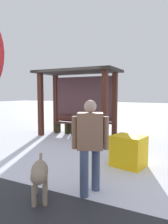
{
  "coord_description": "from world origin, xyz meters",
  "views": [
    {
      "loc": [
        3.82,
        -7.05,
        1.65
      ],
      "look_at": [
        0.31,
        -0.02,
        0.94
      ],
      "focal_mm": 33.67,
      "sensor_mm": 36.0,
      "label": 1
    }
  ],
  "objects_px": {
    "bench_right_inside": "(99,128)",
    "grit_bin": "(128,151)",
    "bench_left_inside": "(63,126)",
    "person_walking": "(90,140)",
    "bus_shelter": "(79,89)",
    "bench_center_inside": "(80,127)",
    "dog": "(40,173)"
  },
  "relations": [
    {
      "from": "dog",
      "to": "bus_shelter",
      "type": "bearing_deg",
      "value": 111.11
    },
    {
      "from": "bench_right_inside",
      "to": "grit_bin",
      "type": "height_order",
      "value": "bench_right_inside"
    },
    {
      "from": "bench_center_inside",
      "to": "dog",
      "type": "bearing_deg",
      "value": -69.18
    },
    {
      "from": "bench_center_inside",
      "to": "person_walking",
      "type": "xyz_separation_m",
      "value": [
        2.42,
        -4.26,
        0.58
      ]
    },
    {
      "from": "bench_center_inside",
      "to": "bench_left_inside",
      "type": "bearing_deg",
      "value": 179.97
    },
    {
      "from": "bench_right_inside",
      "to": "person_walking",
      "type": "relative_size",
      "value": 0.49
    },
    {
      "from": "bus_shelter",
      "to": "grit_bin",
      "type": "height_order",
      "value": "bus_shelter"
    },
    {
      "from": "person_walking",
      "to": "bench_center_inside",
      "type": "bearing_deg",
      "value": 119.55
    },
    {
      "from": "person_walking",
      "to": "dog",
      "type": "height_order",
      "value": "person_walking"
    },
    {
      "from": "dog",
      "to": "grit_bin",
      "type": "xyz_separation_m",
      "value": [
        0.81,
        2.14,
        -0.09
      ]
    },
    {
      "from": "bench_left_inside",
      "to": "grit_bin",
      "type": "distance_m",
      "value": 4.38
    },
    {
      "from": "bench_center_inside",
      "to": "grit_bin",
      "type": "height_order",
      "value": "bench_center_inside"
    },
    {
      "from": "bus_shelter",
      "to": "grit_bin",
      "type": "xyz_separation_m",
      "value": [
        2.65,
        -2.63,
        -1.46
      ]
    },
    {
      "from": "bench_right_inside",
      "to": "person_walking",
      "type": "distance_m",
      "value": 4.59
    },
    {
      "from": "bench_left_inside",
      "to": "bench_right_inside",
      "type": "distance_m",
      "value": 1.61
    },
    {
      "from": "bus_shelter",
      "to": "grit_bin",
      "type": "relative_size",
      "value": 4.55
    },
    {
      "from": "bench_right_inside",
      "to": "grit_bin",
      "type": "relative_size",
      "value": 1.07
    },
    {
      "from": "grit_bin",
      "to": "bus_shelter",
      "type": "bearing_deg",
      "value": 135.21
    },
    {
      "from": "bench_left_inside",
      "to": "person_walking",
      "type": "distance_m",
      "value": 5.37
    },
    {
      "from": "person_walking",
      "to": "grit_bin",
      "type": "distance_m",
      "value": 1.67
    },
    {
      "from": "bench_left_inside",
      "to": "dog",
      "type": "bearing_deg",
      "value": -61.37
    },
    {
      "from": "bus_shelter",
      "to": "bench_right_inside",
      "type": "bearing_deg",
      "value": 5.06
    },
    {
      "from": "bench_left_inside",
      "to": "grit_bin",
      "type": "xyz_separation_m",
      "value": [
        3.45,
        -2.7,
        0.05
      ]
    },
    {
      "from": "bench_left_inside",
      "to": "bench_center_inside",
      "type": "bearing_deg",
      "value": -0.03
    },
    {
      "from": "bench_center_inside",
      "to": "person_walking",
      "type": "height_order",
      "value": "person_walking"
    },
    {
      "from": "grit_bin",
      "to": "bench_right_inside",
      "type": "bearing_deg",
      "value": 124.35
    },
    {
      "from": "bench_center_inside",
      "to": "dog",
      "type": "xyz_separation_m",
      "value": [
        1.84,
        -4.84,
        0.13
      ]
    },
    {
      "from": "bus_shelter",
      "to": "dog",
      "type": "height_order",
      "value": "bus_shelter"
    },
    {
      "from": "bench_left_inside",
      "to": "dog",
      "type": "height_order",
      "value": "bench_left_inside"
    },
    {
      "from": "bench_left_inside",
      "to": "person_walking",
      "type": "bearing_deg",
      "value": -52.94
    },
    {
      "from": "bench_right_inside",
      "to": "grit_bin",
      "type": "distance_m",
      "value": 3.27
    },
    {
      "from": "bench_left_inside",
      "to": "bench_center_inside",
      "type": "relative_size",
      "value": 0.97
    }
  ]
}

